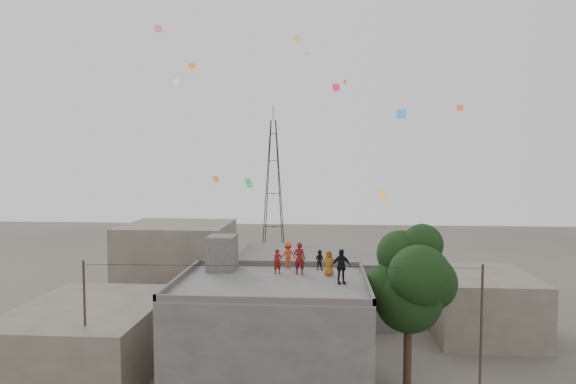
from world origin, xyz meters
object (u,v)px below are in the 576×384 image
at_px(stair_head_box, 222,253).
at_px(person_dark_adult, 341,266).
at_px(tree, 412,281).
at_px(person_red_adult, 299,258).
at_px(transmission_tower, 273,186).

xyz_separation_m(stair_head_box, person_dark_adult, (6.82, -2.79, -0.10)).
distance_m(stair_head_box, tree, 10.80).
relative_size(stair_head_box, person_red_adult, 1.11).
bearing_deg(person_red_adult, tree, 179.22).
xyz_separation_m(person_red_adult, person_dark_adult, (2.25, -1.95, 0.00)).
distance_m(stair_head_box, person_dark_adult, 7.36).
height_order(tree, transmission_tower, transmission_tower).
relative_size(person_red_adult, person_dark_adult, 1.00).
distance_m(tree, person_dark_adult, 3.94).
distance_m(stair_head_box, transmission_tower, 37.46).
height_order(transmission_tower, person_red_adult, transmission_tower).
bearing_deg(person_red_adult, transmission_tower, -71.76).
relative_size(stair_head_box, tree, 0.22).
distance_m(transmission_tower, person_red_adult, 38.66).
height_order(transmission_tower, person_dark_adult, transmission_tower).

